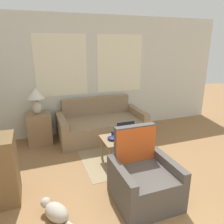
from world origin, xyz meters
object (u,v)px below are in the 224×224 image
table_lamp (36,97)px  cup_navy (138,131)px  cup_yellow (113,133)px  cat_black (56,212)px  armchair (143,180)px  coffee_table (125,141)px  couch (101,125)px  snack_bowl (113,138)px  laptop (128,133)px

table_lamp → cup_navy: table_lamp is taller
cup_yellow → cat_black: size_ratio=0.13×
armchair → coffee_table: bearing=80.1°
table_lamp → coffee_table: size_ratio=0.66×
couch → armchair: (-0.10, -2.16, 0.02)m
table_lamp → cup_navy: size_ratio=6.53×
armchair → cat_black: 1.15m
cup_yellow → snack_bowl: size_ratio=0.39×
couch → coffee_table: 1.18m
coffee_table → cup_navy: bearing=16.9°
laptop → snack_bowl: laptop is taller
coffee_table → cup_yellow: bearing=130.1°
coffee_table → cup_yellow: (-0.15, 0.18, 0.10)m
cat_black → coffee_table: bearing=-85.9°
couch → laptop: 1.18m
table_lamp → cup_navy: (1.67, -1.23, -0.49)m
coffee_table → armchair: bearing=-99.9°
coffee_table → cat_black: coffee_table is taller
coffee_table → cup_yellow: size_ratio=11.21×
couch → cat_black: size_ratio=3.36×
armchair → coffee_table: 1.01m
coffee_table → cat_black: bearing=-143.4°
laptop → cat_black: size_ratio=0.61×
cat_black → snack_bowl: bearing=-80.7°
cup_yellow → snack_bowl: cup_yellow is taller
armchair → cup_navy: armchair is taller
cup_navy → laptop: bearing=-165.1°
coffee_table → cup_navy: (0.30, 0.09, 0.10)m
cup_yellow → coffee_table: bearing=-49.9°
cup_yellow → table_lamp: bearing=136.7°
armchair → laptop: armchair is taller
couch → snack_bowl: (-0.16, -1.18, 0.22)m
snack_bowl → armchair: bearing=-86.9°
couch → armchair: size_ratio=1.96×
armchair → couch: bearing=87.3°
table_lamp → coffee_table: bearing=-44.1°
snack_bowl → cat_black: bearing=-138.1°
coffee_table → snack_bowl: bearing=-178.6°
armchair → cup_navy: (0.48, 1.08, 0.21)m
snack_bowl → cat_black: snack_bowl is taller
laptop → table_lamp: bearing=138.0°
armchair → cup_yellow: 1.19m
coffee_table → laptop: bearing=23.2°
table_lamp → cat_black: bearing=-88.6°
coffee_table → cup_navy: 0.33m
coffee_table → cup_navy: size_ratio=9.82×
couch → laptop: bearing=-83.0°
cup_navy → cup_yellow: size_ratio=1.14×
cup_yellow → couch: bearing=85.4°
table_lamp → snack_bowl: table_lamp is taller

